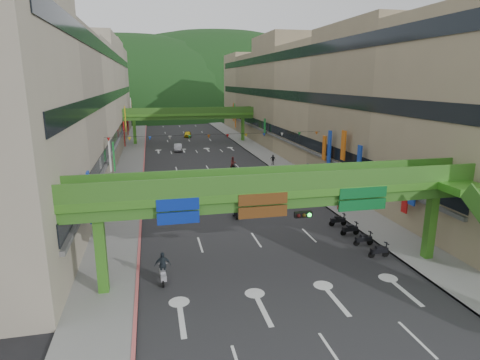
# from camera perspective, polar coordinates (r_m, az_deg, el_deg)

# --- Properties ---
(ground) EXTENTS (320.00, 320.00, 0.00)m
(ground) POSITION_cam_1_polar(r_m,az_deg,el_deg) (22.39, 10.67, -19.96)
(ground) COLOR black
(ground) RESTS_ON ground
(road_slab) EXTENTS (18.00, 140.00, 0.02)m
(road_slab) POSITION_cam_1_polar(r_m,az_deg,el_deg) (68.53, -5.81, 3.48)
(road_slab) COLOR #28282B
(road_slab) RESTS_ON ground
(sidewalk_left) EXTENTS (4.00, 140.00, 0.15)m
(sidewalk_left) POSITION_cam_1_polar(r_m,az_deg,el_deg) (68.15, -15.04, 3.07)
(sidewalk_left) COLOR gray
(sidewalk_left) RESTS_ON ground
(sidewalk_right) EXTENTS (4.00, 140.00, 0.15)m
(sidewalk_right) POSITION_cam_1_polar(r_m,az_deg,el_deg) (70.61, 3.10, 3.90)
(sidewalk_right) COLOR gray
(sidewalk_right) RESTS_ON ground
(curb_left) EXTENTS (0.20, 140.00, 0.18)m
(curb_left) POSITION_cam_1_polar(r_m,az_deg,el_deg) (68.09, -13.45, 3.17)
(curb_left) COLOR #CC5959
(curb_left) RESTS_ON ground
(curb_right) EXTENTS (0.20, 140.00, 0.18)m
(curb_right) POSITION_cam_1_polar(r_m,az_deg,el_deg) (70.12, 1.61, 3.85)
(curb_right) COLOR gray
(curb_right) RESTS_ON ground
(building_row_left) EXTENTS (12.80, 95.00, 19.00)m
(building_row_left) POSITION_cam_1_polar(r_m,az_deg,el_deg) (67.94, -22.35, 10.46)
(building_row_left) COLOR #9E937F
(building_row_left) RESTS_ON ground
(building_row_right) EXTENTS (12.80, 95.00, 19.00)m
(building_row_right) POSITION_cam_1_polar(r_m,az_deg,el_deg) (72.13, 9.41, 11.45)
(building_row_right) COLOR gray
(building_row_right) RESTS_ON ground
(overpass_near) EXTENTS (28.00, 12.27, 7.10)m
(overpass_near) POSITION_cam_1_polar(r_m,az_deg,el_deg) (25.02, 8.38, -2.91)
(overpass_near) COLOR #4C9E2D
(overpass_near) RESTS_ON ground
(overpass_far) EXTENTS (28.00, 2.20, 7.10)m
(overpass_far) POSITION_cam_1_polar(r_m,az_deg,el_deg) (82.61, -7.16, 9.01)
(overpass_far) COLOR #4C9E2D
(overpass_far) RESTS_ON ground
(hill_left) EXTENTS (168.00, 140.00, 112.00)m
(hill_left) POSITION_cam_1_polar(r_m,az_deg,el_deg) (177.53, -15.02, 9.50)
(hill_left) COLOR #1C4419
(hill_left) RESTS_ON ground
(hill_right) EXTENTS (208.00, 176.00, 128.00)m
(hill_right) POSITION_cam_1_polar(r_m,az_deg,el_deg) (200.04, -3.10, 10.40)
(hill_right) COLOR #1C4419
(hill_right) RESTS_ON ground
(bunting_string) EXTENTS (26.00, 0.36, 0.47)m
(bunting_string) POSITION_cam_1_polar(r_m,az_deg,el_deg) (48.02, -3.12, 6.24)
(bunting_string) COLOR black
(bunting_string) RESTS_ON ground
(scooter_rider_near) EXTENTS (0.72, 1.60, 2.21)m
(scooter_rider_near) POSITION_cam_1_polar(r_m,az_deg,el_deg) (37.08, -0.70, -3.86)
(scooter_rider_near) COLOR black
(scooter_rider_near) RESTS_ON ground
(scooter_rider_mid) EXTENTS (0.95, 1.60, 2.10)m
(scooter_rider_mid) POSITION_cam_1_polar(r_m,az_deg,el_deg) (56.02, -0.99, 2.31)
(scooter_rider_mid) COLOR black
(scooter_rider_mid) RESTS_ON ground
(scooter_rider_left) EXTENTS (1.03, 1.60, 2.08)m
(scooter_rider_left) POSITION_cam_1_polar(r_m,az_deg,el_deg) (26.08, -10.94, -12.14)
(scooter_rider_left) COLOR #929199
(scooter_rider_left) RESTS_ON ground
(scooter_rider_far) EXTENTS (0.85, 1.60, 1.97)m
(scooter_rider_far) POSITION_cam_1_polar(r_m,az_deg,el_deg) (46.52, -9.30, -0.42)
(scooter_rider_far) COLOR maroon
(scooter_rider_far) RESTS_ON ground
(parked_scooter_row) EXTENTS (1.60, 7.15, 1.08)m
(parked_scooter_row) POSITION_cam_1_polar(r_m,az_deg,el_deg) (33.52, 16.24, -7.38)
(parked_scooter_row) COLOR black
(parked_scooter_row) RESTS_ON ground
(car_silver) EXTENTS (1.82, 4.19, 1.34)m
(car_silver) POSITION_cam_1_polar(r_m,az_deg,el_deg) (73.49, -8.77, 4.62)
(car_silver) COLOR #96969E
(car_silver) RESTS_ON ground
(car_yellow) EXTENTS (1.96, 3.94, 1.29)m
(car_yellow) POSITION_cam_1_polar(r_m,az_deg,el_deg) (91.41, -7.45, 6.46)
(car_yellow) COLOR yellow
(car_yellow) RESTS_ON ground
(pedestrian_red) EXTENTS (1.06, 0.97, 1.75)m
(pedestrian_red) POSITION_cam_1_polar(r_m,az_deg,el_deg) (40.51, 14.17, -3.01)
(pedestrian_red) COLOR #A1371F
(pedestrian_red) RESTS_ON ground
(pedestrian_dark) EXTENTS (0.93, 0.83, 1.51)m
(pedestrian_dark) POSITION_cam_1_polar(r_m,az_deg,el_deg) (60.25, 4.68, 2.78)
(pedestrian_dark) COLOR black
(pedestrian_dark) RESTS_ON ground
(pedestrian_blue) EXTENTS (0.87, 0.72, 1.61)m
(pedestrian_blue) POSITION_cam_1_polar(r_m,az_deg,el_deg) (53.77, 9.60, 1.31)
(pedestrian_blue) COLOR #30354D
(pedestrian_blue) RESTS_ON ground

